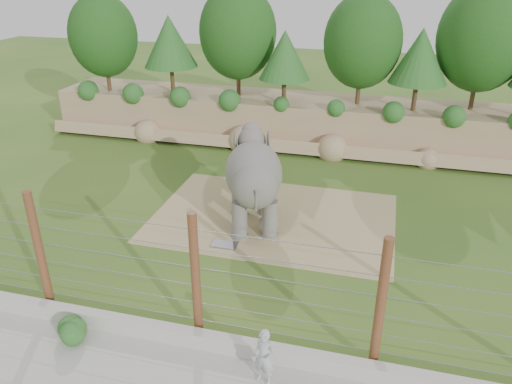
% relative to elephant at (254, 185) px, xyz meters
% --- Properties ---
extents(ground, '(90.00, 90.00, 0.00)m').
position_rel_elephant_xyz_m(ground, '(0.14, -2.19, -1.82)').
color(ground, '#335A1E').
rests_on(ground, ground).
extents(back_embankment, '(30.00, 5.52, 8.77)m').
position_rel_elephant_xyz_m(back_embankment, '(0.73, 10.49, 2.15)').
color(back_embankment, tan).
rests_on(back_embankment, ground).
extents(dirt_patch, '(10.00, 7.00, 0.02)m').
position_rel_elephant_xyz_m(dirt_patch, '(0.64, 0.81, -1.81)').
color(dirt_patch, tan).
rests_on(dirt_patch, ground).
extents(drain_grate, '(1.00, 0.60, 0.03)m').
position_rel_elephant_xyz_m(drain_grate, '(-0.68, -1.82, -1.78)').
color(drain_grate, '#262628').
rests_on(drain_grate, dirt_patch).
extents(elephant, '(3.20, 4.87, 3.64)m').
position_rel_elephant_xyz_m(elephant, '(0.00, 0.00, 0.00)').
color(elephant, slate).
rests_on(elephant, ground).
extents(stone_ball, '(0.80, 0.80, 0.80)m').
position_rel_elephant_xyz_m(stone_ball, '(0.75, -0.51, -1.40)').
color(stone_ball, gray).
rests_on(stone_ball, dirt_patch).
extents(retaining_wall, '(26.00, 0.35, 0.50)m').
position_rel_elephant_xyz_m(retaining_wall, '(0.14, -7.19, -1.57)').
color(retaining_wall, '#BAB5AC').
rests_on(retaining_wall, ground).
extents(barrier_fence, '(20.26, 0.26, 4.00)m').
position_rel_elephant_xyz_m(barrier_fence, '(0.14, -6.69, 0.18)').
color(barrier_fence, '#583317').
rests_on(barrier_fence, ground).
extents(walkway_shrub, '(0.80, 0.80, 0.80)m').
position_rel_elephant_xyz_m(walkway_shrub, '(-3.33, -7.99, -1.41)').
color(walkway_shrub, '#215E23').
rests_on(walkway_shrub, walkway).
extents(zookeeper, '(0.68, 0.54, 1.64)m').
position_rel_elephant_xyz_m(zookeeper, '(2.44, -8.00, -0.99)').
color(zookeeper, '#A4A7AD').
rests_on(zookeeper, walkway).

